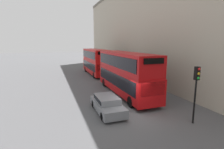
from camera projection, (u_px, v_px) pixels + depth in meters
ground_plane at (133, 114)px, 13.72m from camera, size 200.00×200.00×0.00m
building_facade at (211, 9)px, 14.53m from camera, size 1.10×80.00×15.98m
bus_leading at (125, 72)px, 18.82m from camera, size 2.59×11.11×4.54m
bus_second_in_queue at (96, 61)px, 31.00m from camera, size 2.59×10.38×4.45m
car_dark_sedan at (107, 104)px, 14.06m from camera, size 1.81×4.39×1.32m
traffic_light at (196, 83)px, 11.69m from camera, size 0.30×0.36×3.99m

